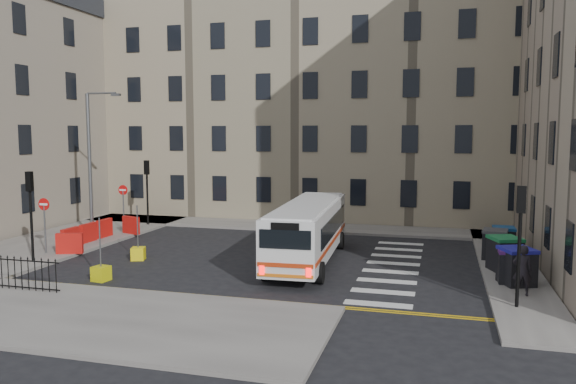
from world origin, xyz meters
The scene contains 22 objects.
ground centered at (0.00, 0.00, 0.00)m, with size 120.00×120.00×0.00m, color black.
pavement_north centered at (-6.00, 8.60, 0.07)m, with size 36.00×3.20×0.15m, color slate.
pavement_east centered at (9.00, 4.00, 0.07)m, with size 2.40×26.00×0.15m, color slate.
pavement_west centered at (-14.00, 1.00, 0.07)m, with size 6.00×22.00×0.15m, color slate.
pavement_sw centered at (-7.00, -10.00, 0.07)m, with size 20.00×6.00×0.15m, color slate.
terrace_north centered at (-7.00, 15.50, 8.62)m, with size 38.30×10.80×17.20m.
traffic_light_east centered at (8.60, -5.50, 2.87)m, with size 0.28×0.22×4.10m.
traffic_light_nw centered at (-12.00, 6.50, 2.87)m, with size 0.28×0.22×4.10m.
traffic_light_sw centered at (-12.00, -4.00, 2.87)m, with size 0.28×0.22×4.10m.
streetlamp centered at (-13.00, 2.00, 4.34)m, with size 0.50×0.22×8.14m.
no_entry_north centered at (-12.50, 4.50, 2.08)m, with size 0.60×0.08×3.00m.
no_entry_south centered at (-12.50, -2.50, 2.08)m, with size 0.60×0.08×3.00m.
roadworks_barriers centered at (-11.84, 0.50, 0.65)m, with size 1.66×6.26×1.00m.
bus centered at (0.16, -0.46, 1.56)m, with size 2.94×10.10×2.70m.
wheelie_bin_a centered at (8.94, -2.48, 0.87)m, with size 1.52×1.62×1.43m.
wheelie_bin_b centered at (8.76, -2.19, 0.81)m, with size 1.05×1.20×1.31m.
wheelie_bin_c centered at (8.71, -0.33, 0.89)m, with size 1.54×1.64×1.46m.
wheelie_bin_d centered at (8.51, 2.01, 0.84)m, with size 1.27×1.40×1.37m.
wheelie_bin_e centered at (9.04, 3.36, 0.80)m, with size 1.03×1.18×1.29m.
pedestrian centered at (8.94, -4.00, 1.07)m, with size 0.67×0.44×1.84m, color black.
bollard_yellow centered at (-7.72, -2.05, 0.30)m, with size 0.60×0.60×0.60m, color yellow.
bollard_chevron centered at (-7.22, -5.82, 0.30)m, with size 0.60×0.60×0.60m, color #C5C40B.
Camera 1 is at (6.01, -25.32, 6.02)m, focal length 35.00 mm.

